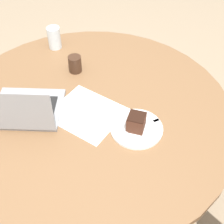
{
  "coord_description": "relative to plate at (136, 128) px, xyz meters",
  "views": [
    {
      "loc": [
        -0.85,
        0.53,
        1.7
      ],
      "look_at": [
        -0.11,
        -0.04,
        0.75
      ],
      "focal_mm": 50.0,
      "sensor_mm": 36.0,
      "label": 1
    }
  ],
  "objects": [
    {
      "name": "paper_document",
      "position": [
        0.21,
        0.11,
        -0.0
      ],
      "size": [
        0.36,
        0.33,
        0.0
      ],
      "rotation": [
        0.0,
        0.0,
        0.32
      ],
      "color": "white",
      "rests_on": "dining_table"
    },
    {
      "name": "ground_plane",
      "position": [
        0.23,
        0.08,
        -0.72
      ],
      "size": [
        12.0,
        12.0,
        0.0
      ],
      "primitive_type": "plane",
      "color": "gray"
    },
    {
      "name": "plate",
      "position": [
        0.0,
        0.0,
        0.0
      ],
      "size": [
        0.22,
        0.22,
        0.01
      ],
      "color": "white",
      "rests_on": "dining_table"
    },
    {
      "name": "cake_slice",
      "position": [
        0.0,
        0.0,
        0.04
      ],
      "size": [
        0.1,
        0.1,
        0.07
      ],
      "rotation": [
        0.0,
        0.0,
        3.76
      ],
      "color": "#472619",
      "rests_on": "plate"
    },
    {
      "name": "coffee_glass",
      "position": [
        0.49,
        -0.02,
        0.04
      ],
      "size": [
        0.07,
        0.07,
        0.09
      ],
      "color": "#3D2619",
      "rests_on": "dining_table"
    },
    {
      "name": "dining_table",
      "position": [
        0.23,
        0.08,
        -0.11
      ],
      "size": [
        1.3,
        1.3,
        0.71
      ],
      "color": "brown",
      "rests_on": "ground_plane"
    },
    {
      "name": "fork",
      "position": [
        -0.01,
        -0.04,
        0.01
      ],
      "size": [
        0.06,
        0.17,
        0.0
      ],
      "rotation": [
        0.0,
        0.0,
        4.49
      ],
      "color": "silver",
      "rests_on": "plate"
    },
    {
      "name": "laptop",
      "position": [
        0.36,
        0.33,
        0.03
      ],
      "size": [
        0.39,
        0.4,
        0.22
      ],
      "rotation": [
        0.0,
        0.0,
        4.01
      ],
      "color": "gray",
      "rests_on": "dining_table"
    },
    {
      "name": "water_glass",
      "position": [
        0.74,
        -0.05,
        0.05
      ],
      "size": [
        0.07,
        0.07,
        0.12
      ],
      "color": "silver",
      "rests_on": "dining_table"
    }
  ]
}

